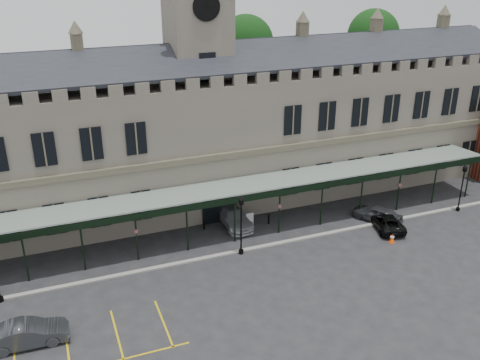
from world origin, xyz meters
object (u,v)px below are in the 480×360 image
object	(u,v)px
car_left_b	(28,334)
car_van	(386,221)
station_building	(201,135)
car_taxi	(233,216)
sign_board	(250,219)
car_right_a	(377,213)
traffic_cone	(392,238)
lamp_post_right	(462,184)
lamp_post_mid	(241,220)
clock_tower	(199,63)

from	to	relation	value
car_left_b	car_van	size ratio (longest dim) A/B	1.04
station_building	car_taxi	size ratio (longest dim) A/B	11.27
sign_board	station_building	bearing A→B (deg)	107.46
station_building	car_left_b	bearing A→B (deg)	-135.34
station_building	car_right_a	bearing A→B (deg)	-37.33
traffic_cone	car_left_b	size ratio (longest dim) A/B	0.16
lamp_post_right	car_left_b	size ratio (longest dim) A/B	0.96
station_building	sign_board	xyz separation A→B (m)	(2.20, -6.60, -5.89)
station_building	car_left_b	size ratio (longest dim) A/B	12.60
lamp_post_right	car_van	bearing A→B (deg)	-177.42
station_building	sign_board	size ratio (longest dim) A/B	50.91
lamp_post_mid	traffic_cone	size ratio (longest dim) A/B	6.69
lamp_post_mid	traffic_cone	world-z (taller)	lamp_post_mid
lamp_post_mid	car_right_a	xyz separation A→B (m)	(13.22, 0.80, -2.27)
car_taxi	station_building	bearing A→B (deg)	97.85
lamp_post_mid	car_right_a	size ratio (longest dim) A/B	1.16
station_building	lamp_post_right	xyz separation A→B (m)	(21.19, -10.87, -3.74)
station_building	car_left_b	distance (m)	23.36
lamp_post_mid	car_left_b	size ratio (longest dim) A/B	1.07
car_taxi	car_van	xyz separation A→B (m)	(12.07, -5.33, -0.13)
traffic_cone	car_left_b	world-z (taller)	car_left_b
clock_tower	car_right_a	bearing A→B (deg)	-37.57
traffic_cone	sign_board	size ratio (longest dim) A/B	0.64
car_taxi	car_right_a	distance (m)	12.72
lamp_post_right	traffic_cone	distance (m)	9.86
car_left_b	car_right_a	xyz separation A→B (m)	(29.12, 6.02, -0.03)
station_building	car_van	size ratio (longest dim) A/B	13.06
car_van	car_right_a	size ratio (longest dim) A/B	1.04
clock_tower	car_left_b	world-z (taller)	clock_tower
lamp_post_right	car_taxi	bearing A→B (deg)	166.23
station_building	car_taxi	world-z (taller)	station_building
clock_tower	car_right_a	world-z (taller)	clock_tower
lamp_post_mid	lamp_post_right	xyz separation A→B (m)	(21.41, -0.17, -0.29)
traffic_cone	station_building	bearing A→B (deg)	131.52
station_building	lamp_post_right	bearing A→B (deg)	-27.16
clock_tower	lamp_post_mid	world-z (taller)	clock_tower
station_building	car_left_b	world-z (taller)	station_building
car_taxi	sign_board	bearing A→B (deg)	-29.71
car_taxi	car_right_a	size ratio (longest dim) A/B	1.21
car_taxi	car_right_a	xyz separation A→B (m)	(12.07, -4.00, -0.02)
car_taxi	car_van	world-z (taller)	car_taxi
traffic_cone	car_left_b	distance (m)	28.22
lamp_post_right	car_right_a	xyz separation A→B (m)	(-8.19, 0.96, -1.97)
lamp_post_right	car_taxi	distance (m)	20.95
lamp_post_right	car_van	distance (m)	8.46
car_left_b	lamp_post_mid	bearing A→B (deg)	-69.83
clock_tower	car_right_a	xyz separation A→B (m)	(13.00, -10.00, -12.36)
clock_tower	traffic_cone	size ratio (longest dim) A/B	32.64
lamp_post_right	traffic_cone	size ratio (longest dim) A/B	6.05
sign_board	car_right_a	world-z (taller)	car_right_a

